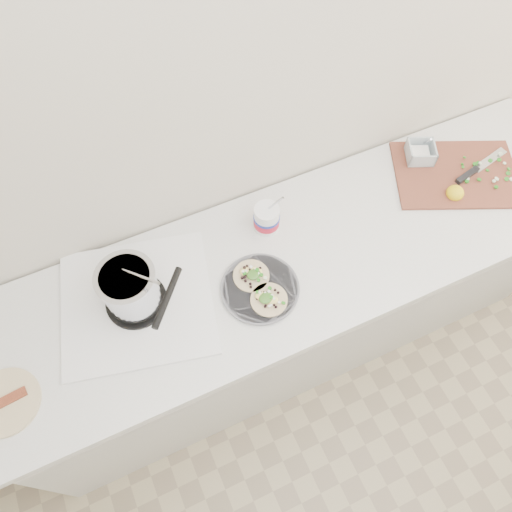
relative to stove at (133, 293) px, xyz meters
name	(u,v)px	position (x,y,z in m)	size (l,w,h in m)	color
counter	(292,299)	(0.61, -0.04, -0.53)	(2.44, 0.66, 0.90)	beige
stove	(133,293)	(0.00, 0.00, 0.00)	(0.62, 0.59, 0.25)	silver
taco_plate	(260,287)	(0.41, -0.13, -0.07)	(0.28, 0.28, 0.04)	#5D5D65
tub	(267,217)	(0.55, 0.10, -0.02)	(0.10, 0.10, 0.22)	white
cutboard	(454,170)	(1.35, 0.02, -0.06)	(0.59, 0.51, 0.08)	brown
bacon_plate	(5,402)	(-0.49, -0.16, -0.08)	(0.22, 0.22, 0.02)	tan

